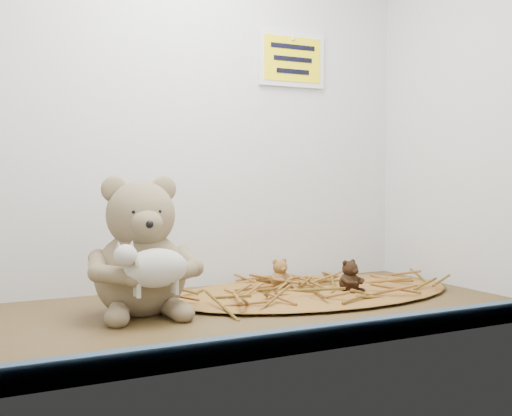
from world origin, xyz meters
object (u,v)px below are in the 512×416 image
main_teddy (140,245)px  toy_lamb (156,268)px  mini_teddy_brown (349,274)px  mini_teddy_tan (280,272)px

main_teddy → toy_lamb: size_ratio=1.75×
main_teddy → mini_teddy_brown: (45.56, -3.28, -8.28)cm
mini_teddy_tan → toy_lamb: bearing=-155.7°
mini_teddy_brown → main_teddy: bearing=161.7°
main_teddy → mini_teddy_brown: bearing=1.9°
main_teddy → toy_lamb: main_teddy is taller
toy_lamb → mini_teddy_tan: (34.24, 16.82, -5.40)cm
mini_teddy_tan → mini_teddy_brown: (11.32, -10.71, 0.22)cm
main_teddy → mini_teddy_tan: (34.24, 7.43, -8.50)cm
main_teddy → mini_teddy_tan: bearing=18.3°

